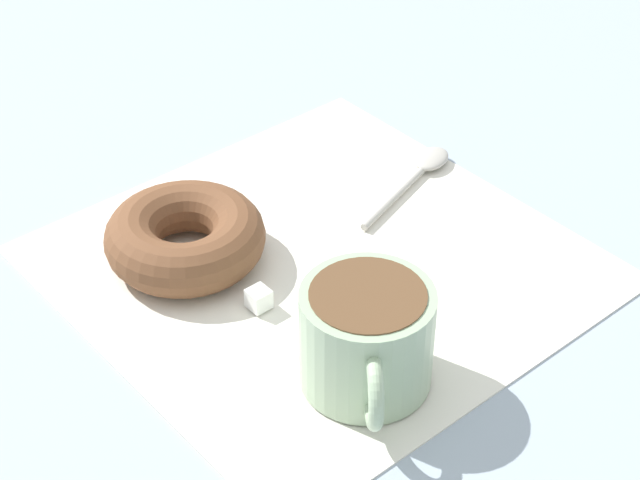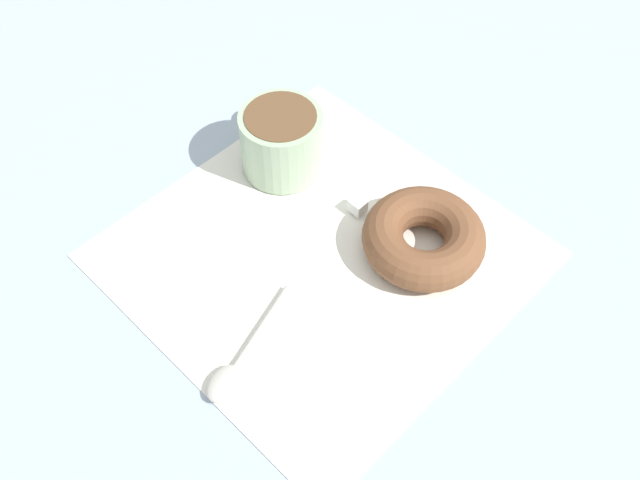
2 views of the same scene
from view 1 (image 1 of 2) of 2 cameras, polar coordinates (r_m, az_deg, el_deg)
name	(u,v)px [view 1 (image 1 of 2)]	position (r cm, az deg, el deg)	size (l,w,h in cm)	color
ground_plane	(330,300)	(74.59, 0.56, -3.20)	(120.00, 120.00, 2.00)	#99A8B7
napkin	(320,264)	(75.80, 0.00, -1.29)	(33.35, 33.35, 0.30)	white
coffee_cup	(367,337)	(64.62, 2.51, -5.20)	(9.79, 8.62, 6.81)	#9EB793
donut	(185,237)	(75.52, -7.21, 0.17)	(11.37, 11.37, 3.81)	brown
spoon	(422,169)	(85.04, 5.46, 3.80)	(5.05, 12.36, 0.90)	#B7B2A8
sugar_cube	(259,299)	(71.70, -3.29, -3.14)	(1.41, 1.41, 1.41)	white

